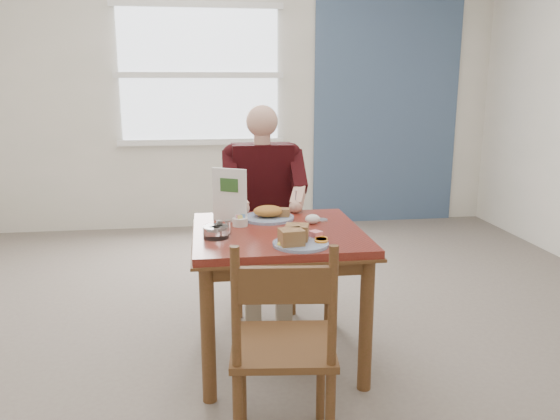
{
  "coord_description": "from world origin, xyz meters",
  "views": [
    {
      "loc": [
        -0.38,
        -2.81,
        1.52
      ],
      "look_at": [
        0.01,
        0.0,
        0.86
      ],
      "focal_mm": 35.0,
      "sensor_mm": 36.0,
      "label": 1
    }
  ],
  "objects": [
    {
      "name": "floor",
      "position": [
        0.0,
        0.0,
        0.0
      ],
      "size": [
        6.0,
        6.0,
        0.0
      ],
      "primitive_type": "plane",
      "color": "#675A54",
      "rests_on": "ground"
    },
    {
      "name": "table",
      "position": [
        0.0,
        0.0,
        0.64
      ],
      "size": [
        0.92,
        0.92,
        0.75
      ],
      "color": "maroon",
      "rests_on": "ground"
    },
    {
      "name": "shakers",
      "position": [
        -0.29,
        -0.05,
        0.79
      ],
      "size": [
        0.08,
        0.04,
        0.08
      ],
      "color": "white",
      "rests_on": "table"
    },
    {
      "name": "chair_far",
      "position": [
        0.0,
        0.8,
        0.48
      ],
      "size": [
        0.42,
        0.42,
        0.95
      ],
      "color": "brown",
      "rests_on": "ground"
    },
    {
      "name": "lemon_wedge",
      "position": [
        -0.02,
        -0.33,
        0.77
      ],
      "size": [
        0.06,
        0.05,
        0.03
      ],
      "primitive_type": "ellipsoid",
      "rotation": [
        0.0,
        0.0,
        -0.05
      ],
      "color": "yellow",
      "rests_on": "table"
    },
    {
      "name": "wall_back",
      "position": [
        0.0,
        3.0,
        1.4
      ],
      "size": [
        5.5,
        0.0,
        5.5
      ],
      "primitive_type": "plane",
      "rotation": [
        1.57,
        0.0,
        0.0
      ],
      "color": "beige",
      "rests_on": "ground"
    },
    {
      "name": "chair_near",
      "position": [
        -0.09,
        -0.82,
        0.48
      ],
      "size": [
        0.46,
        0.46,
        0.95
      ],
      "color": "brown",
      "rests_on": "ground"
    },
    {
      "name": "near_plate",
      "position": [
        0.06,
        -0.29,
        0.78
      ],
      "size": [
        0.29,
        0.28,
        0.09
      ],
      "color": "white",
      "rests_on": "table"
    },
    {
      "name": "creamer",
      "position": [
        -0.33,
        -0.11,
        0.78
      ],
      "size": [
        0.15,
        0.15,
        0.06
      ],
      "color": "white",
      "rests_on": "table"
    },
    {
      "name": "napkin",
      "position": [
        0.21,
        0.1,
        0.78
      ],
      "size": [
        0.1,
        0.09,
        0.05
      ],
      "primitive_type": "ellipsoid",
      "rotation": [
        0.0,
        0.0,
        0.32
      ],
      "color": "white",
      "rests_on": "table"
    },
    {
      "name": "metal_dish",
      "position": [
        0.27,
        0.16,
        0.75
      ],
      "size": [
        0.09,
        0.09,
        0.01
      ],
      "primitive_type": "cylinder",
      "rotation": [
        0.0,
        0.0,
        -0.22
      ],
      "color": "silver",
      "rests_on": "table"
    },
    {
      "name": "window",
      "position": [
        -0.4,
        2.97,
        1.6
      ],
      "size": [
        1.72,
        0.04,
        1.42
      ],
      "color": "white",
      "rests_on": "wall_back"
    },
    {
      "name": "menu",
      "position": [
        -0.25,
        0.21,
        0.91
      ],
      "size": [
        0.19,
        0.12,
        0.31
      ],
      "color": "white",
      "rests_on": "table"
    },
    {
      "name": "accent_panel",
      "position": [
        1.6,
        2.98,
        1.4
      ],
      "size": [
        1.6,
        0.02,
        2.8
      ],
      "primitive_type": "cube",
      "color": "#405777",
      "rests_on": "ground"
    },
    {
      "name": "caddy",
      "position": [
        -0.19,
        0.11,
        0.77
      ],
      "size": [
        0.09,
        0.09,
        0.06
      ],
      "color": "white",
      "rests_on": "table"
    },
    {
      "name": "diner",
      "position": [
        0.0,
        0.71,
        0.81
      ],
      "size": [
        0.53,
        0.56,
        1.39
      ],
      "color": "gray",
      "rests_on": "chair_far"
    },
    {
      "name": "far_plate",
      "position": [
        -0.02,
        0.24,
        0.78
      ],
      "size": [
        0.37,
        0.37,
        0.08
      ],
      "color": "white",
      "rests_on": "table"
    }
  ]
}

